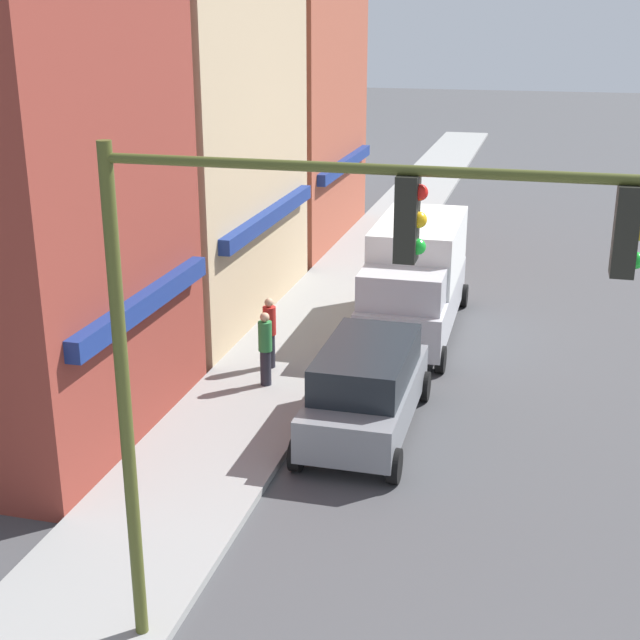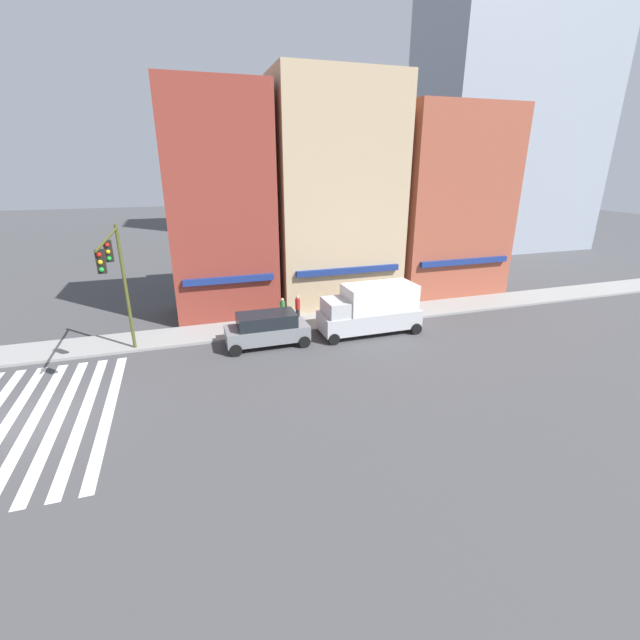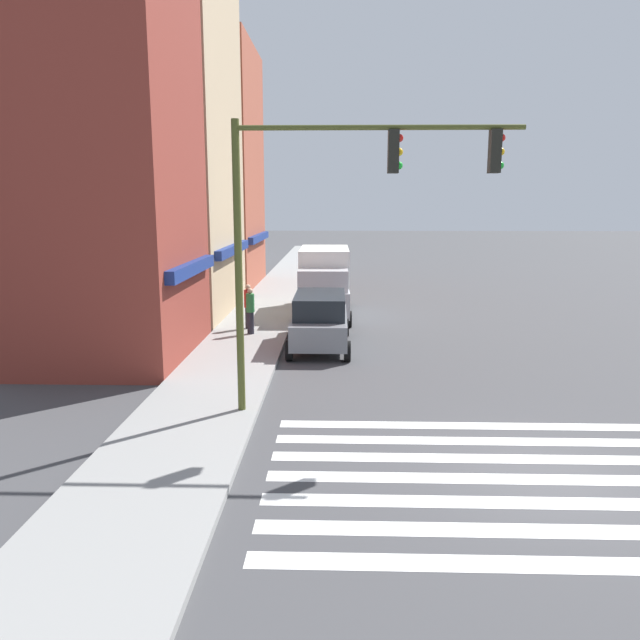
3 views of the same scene
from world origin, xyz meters
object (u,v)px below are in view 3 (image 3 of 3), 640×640
at_px(traffic_signal, 337,204).
at_px(pedestrian_green_top, 250,310).
at_px(suv_grey, 320,319).
at_px(pedestrian_red_jacket, 248,305).
at_px(box_truck_silver, 324,281).

height_order(traffic_signal, pedestrian_green_top, traffic_signal).
height_order(suv_grey, pedestrian_green_top, suv_grey).
bearing_deg(suv_grey, pedestrian_red_jacket, 48.36).
xyz_separation_m(suv_grey, pedestrian_red_jacket, (2.62, 2.94, 0.04)).
bearing_deg(box_truck_silver, pedestrian_green_top, 150.55).
relative_size(traffic_signal, box_truck_silver, 1.12).
distance_m(traffic_signal, pedestrian_red_jacket, 11.24).
bearing_deg(pedestrian_green_top, suv_grey, -77.05).
height_order(traffic_signal, pedestrian_red_jacket, traffic_signal).
relative_size(pedestrian_green_top, pedestrian_red_jacket, 1.00).
xyz_separation_m(traffic_signal, pedestrian_red_jacket, (9.87, 3.56, -4.03)).
bearing_deg(traffic_signal, suv_grey, 4.84).
xyz_separation_m(traffic_signal, box_truck_silver, (13.71, 0.61, -3.52)).
bearing_deg(traffic_signal, pedestrian_red_jacket, 19.82).
xyz_separation_m(suv_grey, box_truck_silver, (6.47, -0.00, 0.56)).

